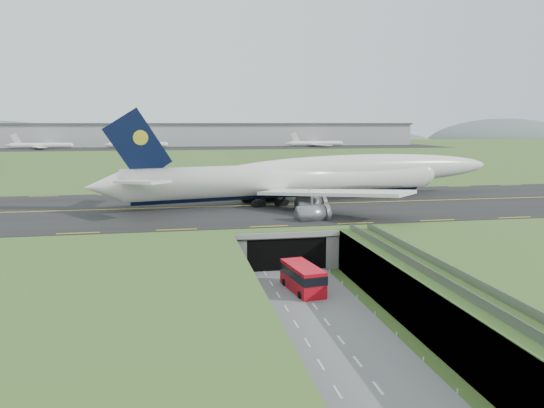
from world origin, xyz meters
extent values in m
plane|color=#416227|center=(0.00, 0.00, 0.00)|extent=(900.00, 900.00, 0.00)
cube|color=gray|center=(0.00, 0.00, 3.00)|extent=(800.00, 800.00, 6.00)
cube|color=slate|center=(0.00, -7.50, 0.10)|extent=(12.00, 75.00, 0.20)
cube|color=black|center=(0.00, 33.00, 6.09)|extent=(800.00, 44.00, 0.18)
cube|color=gray|center=(0.00, 19.00, 5.50)|extent=(16.00, 22.00, 1.00)
cube|color=gray|center=(-7.00, 19.00, 3.00)|extent=(2.00, 22.00, 6.00)
cube|color=gray|center=(7.00, 19.00, 3.00)|extent=(2.00, 22.00, 6.00)
cube|color=black|center=(0.00, 14.00, 2.50)|extent=(12.00, 12.00, 5.00)
cube|color=#A8A8A3|center=(0.00, 7.95, 5.60)|extent=(17.00, 0.50, 0.80)
cube|color=#A8A8A3|center=(11.00, -18.50, 5.80)|extent=(3.00, 53.00, 0.50)
cube|color=gray|center=(9.60, -18.50, 6.55)|extent=(0.06, 53.00, 1.00)
cube|color=gray|center=(12.40, -18.50, 6.55)|extent=(0.06, 53.00, 1.00)
cylinder|color=#A8A8A3|center=(11.00, -28.00, 2.80)|extent=(0.90, 0.90, 5.60)
cylinder|color=#A8A8A3|center=(11.00, -16.00, 2.80)|extent=(0.90, 0.90, 5.60)
cylinder|color=#A8A8A3|center=(11.00, -4.00, 2.80)|extent=(0.90, 0.90, 5.60)
cylinder|color=white|center=(5.83, 35.18, 10.88)|extent=(63.86, 18.37, 6.02)
sphere|color=white|center=(37.17, 41.42, 10.88)|extent=(6.93, 6.93, 5.89)
cone|color=white|center=(-28.28, 28.40, 10.88)|extent=(7.57, 6.89, 5.71)
ellipsoid|color=white|center=(22.75, 38.55, 12.23)|extent=(64.84, 18.12, 6.32)
ellipsoid|color=black|center=(36.25, 41.24, 11.63)|extent=(4.64, 3.40, 2.11)
cylinder|color=black|center=(5.83, 35.18, 8.53)|extent=(60.04, 14.33, 2.53)
cube|color=white|center=(4.74, 50.30, 9.94)|extent=(15.28, 28.79, 2.53)
cube|color=white|center=(-24.12, 36.41, 12.29)|extent=(7.03, 11.13, 0.96)
cube|color=white|center=(10.61, 20.80, 9.94)|extent=(23.52, 25.51, 2.53)
cube|color=white|center=(-21.37, 22.58, 12.29)|extent=(9.82, 10.69, 0.96)
cube|color=black|center=(-22.29, 29.59, 17.93)|extent=(11.83, 2.89, 13.30)
cylinder|color=yellow|center=(-21.83, 29.68, 19.34)|extent=(2.71, 1.16, 2.63)
cylinder|color=slate|center=(4.75, 44.07, 7.03)|extent=(5.40, 4.00, 3.10)
cylinder|color=slate|center=(-1.53, 52.88, 7.03)|extent=(5.40, 4.00, 3.10)
cylinder|color=slate|center=(8.24, 26.56, 7.03)|extent=(5.40, 4.00, 3.10)
cylinder|color=slate|center=(5.81, 16.01, 7.03)|extent=(5.40, 4.00, 3.10)
cylinder|color=black|center=(30.90, 40.17, 6.70)|extent=(1.11, 0.66, 1.03)
cube|color=black|center=(1.68, 34.36, 6.84)|extent=(6.81, 7.55, 1.32)
cube|color=red|center=(0.00, -1.74, 1.89)|extent=(4.42, 8.85, 3.39)
cube|color=black|center=(0.00, -1.74, 2.57)|extent=(4.51, 8.98, 1.13)
cube|color=black|center=(0.00, -1.74, 0.48)|extent=(4.11, 8.26, 0.56)
cylinder|color=black|center=(-1.02, -4.76, 0.62)|extent=(0.55, 1.06, 1.02)
cylinder|color=black|center=(-1.89, 0.82, 0.62)|extent=(0.55, 1.06, 1.02)
cylinder|color=black|center=(1.88, -4.30, 0.62)|extent=(0.55, 1.06, 1.02)
cylinder|color=black|center=(1.01, 1.27, 0.62)|extent=(0.55, 1.06, 1.02)
cube|color=#B2B2B2|center=(0.00, 300.00, 13.50)|extent=(300.00, 22.00, 15.00)
cube|color=#4C4C51|center=(0.00, 300.00, 21.00)|extent=(302.00, 24.00, 1.20)
cube|color=black|center=(0.00, 270.00, 6.14)|extent=(320.00, 50.00, 0.08)
cylinder|color=white|center=(-94.91, 275.00, 8.18)|extent=(34.00, 3.20, 3.20)
cylinder|color=white|center=(-38.02, 275.00, 8.18)|extent=(34.00, 3.20, 3.20)
cylinder|color=white|center=(76.74, 275.00, 8.18)|extent=(34.00, 3.20, 3.20)
ellipsoid|color=slate|center=(120.00, 430.00, -4.00)|extent=(260.00, 91.00, 44.00)
ellipsoid|color=slate|center=(320.00, 430.00, -4.00)|extent=(180.00, 63.00, 60.00)
camera|label=1|loc=(-16.11, -66.71, 21.98)|focal=35.00mm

